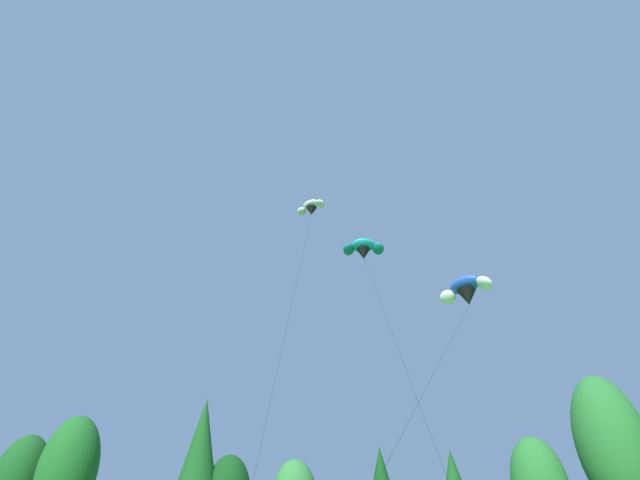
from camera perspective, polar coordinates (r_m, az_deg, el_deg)
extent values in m
ellipsoid|color=#19561E|center=(50.42, -28.99, -23.89)|extent=(5.00, 5.00, 9.31)
cone|color=#144719|center=(48.16, -14.76, -24.50)|extent=(4.64, 4.64, 10.22)
ellipsoid|color=#236628|center=(49.82, 32.67, -20.66)|extent=(5.80, 5.80, 11.64)
ellipsoid|color=white|center=(37.76, -1.14, 4.40)|extent=(1.80, 1.66, 0.76)
ellipsoid|color=silver|center=(37.15, 0.05, 4.59)|extent=(1.05, 1.06, 0.89)
ellipsoid|color=silver|center=(38.06, -2.31, 3.57)|extent=(1.06, 1.09, 0.89)
cone|color=black|center=(37.46, -1.07, 3.62)|extent=(1.19, 1.19, 0.74)
cylinder|color=black|center=(27.16, -4.10, -10.50)|extent=(2.24, 10.18, 23.20)
ellipsoid|color=blue|center=(31.96, 17.60, -5.38)|extent=(2.48, 2.53, 1.24)
ellipsoid|color=white|center=(31.20, 19.82, -5.07)|extent=(1.48, 1.56, 1.40)
ellipsoid|color=white|center=(32.42, 15.67, -6.89)|extent=(1.56, 1.47, 1.40)
cone|color=black|center=(31.69, 17.97, -6.81)|extent=(1.76, 1.76, 1.07)
cylinder|color=black|center=(23.28, 13.10, -17.54)|extent=(9.17, 10.63, 13.43)
ellipsoid|color=teal|center=(33.94, 5.41, -0.69)|extent=(1.77, 1.28, 1.05)
ellipsoid|color=#0F666B|center=(33.86, 7.28, -1.07)|extent=(1.10, 1.08, 1.16)
ellipsoid|color=#0F666B|center=(33.74, 3.59, -1.18)|extent=(1.13, 1.08, 1.16)
cone|color=black|center=(33.69, 5.46, -1.75)|extent=(1.01, 1.01, 0.84)
cylinder|color=black|center=(24.91, 9.87, -13.61)|extent=(2.11, 11.00, 17.78)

